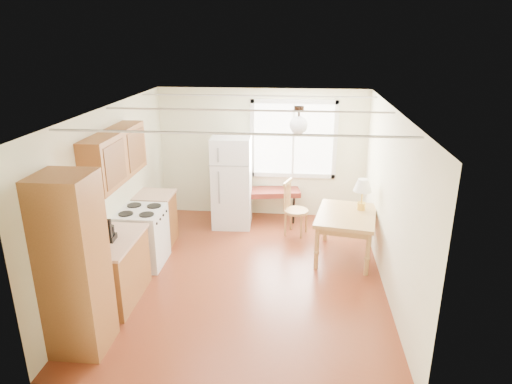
# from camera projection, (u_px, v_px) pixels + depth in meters

# --- Properties ---
(room_shell) EXTENTS (4.60, 5.60, 2.62)m
(room_shell) POSITION_uv_depth(u_px,v_px,m) (247.00, 197.00, 6.52)
(room_shell) COLOR #5A2212
(room_shell) RESTS_ON ground
(kitchen_run) EXTENTS (0.65, 3.40, 2.20)m
(kitchen_run) POSITION_uv_depth(u_px,v_px,m) (117.00, 237.00, 6.22)
(kitchen_run) COLOR brown
(kitchen_run) RESTS_ON ground
(window_unit) EXTENTS (1.64, 0.05, 1.51)m
(window_unit) POSITION_uv_depth(u_px,v_px,m) (293.00, 139.00, 8.69)
(window_unit) COLOR white
(window_unit) RESTS_ON room_shell
(pendant_light) EXTENTS (0.26, 0.26, 0.40)m
(pendant_light) POSITION_uv_depth(u_px,v_px,m) (299.00, 124.00, 6.50)
(pendant_light) COLOR black
(pendant_light) RESTS_ON room_shell
(refrigerator) EXTENTS (0.73, 0.75, 1.71)m
(refrigerator) POSITION_uv_depth(u_px,v_px,m) (232.00, 182.00, 8.47)
(refrigerator) COLOR white
(refrigerator) RESTS_ON ground
(bench) EXTENTS (1.36, 0.69, 0.60)m
(bench) POSITION_uv_depth(u_px,v_px,m) (266.00, 193.00, 8.83)
(bench) COLOR #5C1D15
(bench) RESTS_ON ground
(dining_table) EXTENTS (1.09, 1.34, 0.75)m
(dining_table) POSITION_uv_depth(u_px,v_px,m) (346.00, 220.00, 7.27)
(dining_table) COLOR olive
(dining_table) RESTS_ON ground
(chair) EXTENTS (0.47, 0.47, 0.99)m
(chair) POSITION_uv_depth(u_px,v_px,m) (292.00, 204.00, 8.17)
(chair) COLOR olive
(chair) RESTS_ON ground
(table_lamp) EXTENTS (0.30, 0.30, 0.52)m
(table_lamp) POSITION_uv_depth(u_px,v_px,m) (363.00, 188.00, 7.29)
(table_lamp) COLOR gold
(table_lamp) RESTS_ON dining_table
(coffee_maker) EXTENTS (0.18, 0.22, 0.33)m
(coffee_maker) POSITION_uv_depth(u_px,v_px,m) (108.00, 232.00, 5.91)
(coffee_maker) COLOR black
(coffee_maker) RESTS_ON kitchen_run
(kettle) EXTENTS (0.12, 0.12, 0.23)m
(kettle) POSITION_uv_depth(u_px,v_px,m) (105.00, 233.00, 5.96)
(kettle) COLOR #B90D0F
(kettle) RESTS_ON kitchen_run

